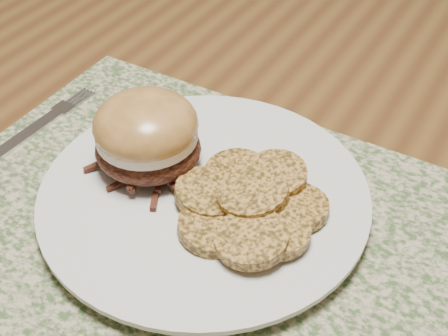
{
  "coord_description": "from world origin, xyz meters",
  "views": [
    {
      "loc": [
        0.01,
        -0.37,
        1.13
      ],
      "look_at": [
        -0.18,
        -0.04,
        0.79
      ],
      "focal_mm": 50.0,
      "sensor_mm": 36.0,
      "label": 1
    }
  ],
  "objects_px": {
    "dining_table": "(427,311)",
    "fork": "(34,130)",
    "dinner_plate": "(204,197)",
    "pork_sandwich": "(147,135)"
  },
  "relations": [
    {
      "from": "dinner_plate",
      "to": "pork_sandwich",
      "type": "bearing_deg",
      "value": 176.02
    },
    {
      "from": "pork_sandwich",
      "to": "dining_table",
      "type": "bearing_deg",
      "value": -3.3
    },
    {
      "from": "pork_sandwich",
      "to": "fork",
      "type": "height_order",
      "value": "pork_sandwich"
    },
    {
      "from": "dining_table",
      "to": "fork",
      "type": "relative_size",
      "value": 9.19
    },
    {
      "from": "dining_table",
      "to": "fork",
      "type": "distance_m",
      "value": 0.4
    },
    {
      "from": "dining_table",
      "to": "dinner_plate",
      "type": "xyz_separation_m",
      "value": [
        -0.19,
        -0.06,
        0.09
      ]
    },
    {
      "from": "pork_sandwich",
      "to": "fork",
      "type": "distance_m",
      "value": 0.15
    },
    {
      "from": "pork_sandwich",
      "to": "fork",
      "type": "xyz_separation_m",
      "value": [
        -0.14,
        -0.0,
        -0.05
      ]
    },
    {
      "from": "dinner_plate",
      "to": "pork_sandwich",
      "type": "xyz_separation_m",
      "value": [
        -0.06,
        0.0,
        0.04
      ]
    },
    {
      "from": "dinner_plate",
      "to": "fork",
      "type": "distance_m",
      "value": 0.2
    }
  ]
}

